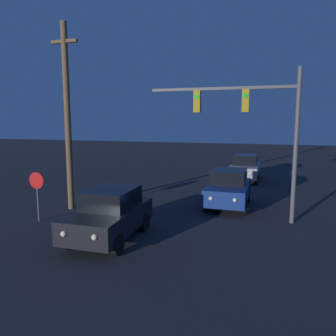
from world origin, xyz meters
The scene contains 6 objects.
car_near centered at (-1.55, 10.39, 0.89)m, with size 1.95×3.96×1.76m.
car_mid centered at (1.87, 16.07, 0.89)m, with size 1.91×3.94×1.76m.
car_far centered at (2.11, 23.33, 0.89)m, with size 1.97×3.97×1.76m.
traffic_signal_mast centered at (3.07, 14.19, 4.15)m, with size 6.04×0.30×6.15m.
stop_sign centered at (-5.28, 11.33, 1.42)m, with size 0.68×0.07×2.05m.
utility_pole centered at (-5.14, 13.44, 4.32)m, with size 1.28×0.28×8.39m.
Camera 1 is at (3.67, 0.47, 4.12)m, focal length 35.00 mm.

